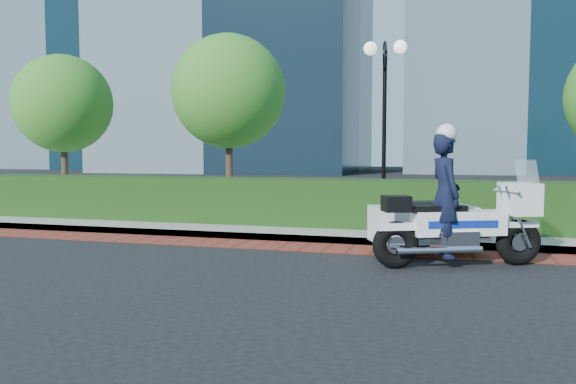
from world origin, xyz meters
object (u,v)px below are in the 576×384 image
(lamppost, at_px, (385,101))
(tree_a, at_px, (63,104))
(tree_b, at_px, (229,92))
(police_motorcycle, at_px, (441,216))

(lamppost, xyz_separation_m, tree_a, (-10.00, 1.30, 0.26))
(tree_b, bearing_deg, tree_a, 180.00)
(tree_b, xyz_separation_m, police_motorcycle, (5.91, -5.74, -2.69))
(tree_a, relative_size, tree_b, 0.94)
(lamppost, xyz_separation_m, police_motorcycle, (1.41, -4.44, -2.22))
(lamppost, bearing_deg, tree_a, 172.59)
(tree_a, height_order, police_motorcycle, tree_a)
(lamppost, relative_size, tree_b, 0.86)
(tree_a, xyz_separation_m, tree_b, (5.50, 0.00, 0.21))
(tree_a, bearing_deg, tree_b, 0.00)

